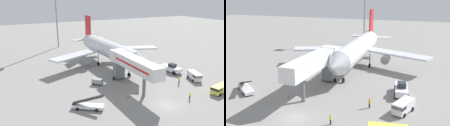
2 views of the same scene
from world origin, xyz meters
The scene contains 10 objects.
ground_plane centered at (0.00, 0.00, 0.00)m, with size 300.00×300.00×0.00m, color gray.
airplane_at_gate centered at (1.56, 29.54, 5.09)m, with size 36.11×37.70×13.95m.
jet_bridge centered at (-1.50, 11.05, 5.71)m, with size 3.54×18.18×7.59m.
pushback_tug centered at (14.18, 14.70, 1.18)m, with size 3.23×6.31×2.57m.
belt_loader_truck centered at (-14.24, 5.84, 0.75)m, with size 5.98×4.98×2.98m.
service_van_far_center centered at (15.32, 7.37, 1.15)m, with size 3.33×5.01×2.00m.
baggage_cart_mid_left centered at (-7.77, 16.01, 0.81)m, with size 2.61×2.80×1.46m.
ground_crew_worker_foreground centered at (5.94, -0.11, 0.87)m, with size 0.41×0.41×1.65m.
ground_crew_worker_midground centered at (9.93, 7.19, 0.96)m, with size 0.45×0.45×1.82m.
safety_cone_alpha centered at (-5.04, 6.32, 0.28)m, with size 0.37×0.37×0.58m.
Camera 2 is at (18.34, -30.06, 18.37)m, focal length 39.88 mm.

